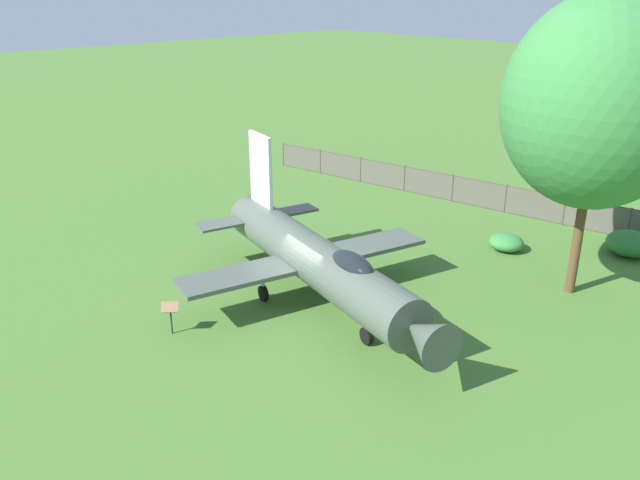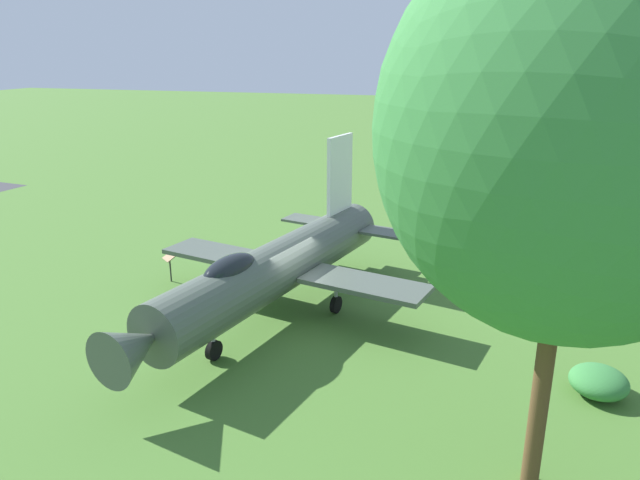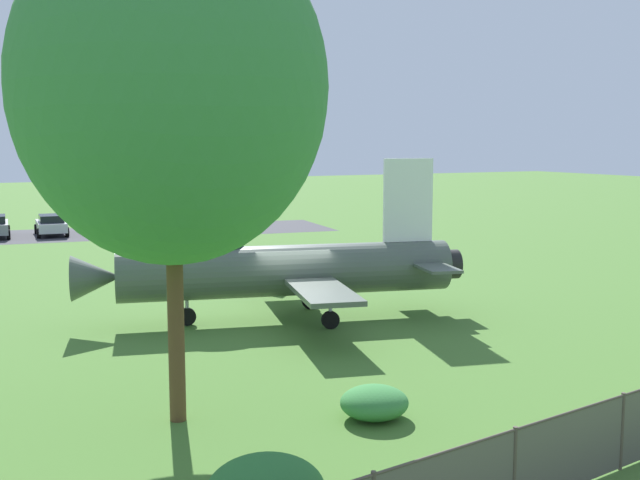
# 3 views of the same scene
# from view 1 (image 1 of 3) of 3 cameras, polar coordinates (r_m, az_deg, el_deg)

# --- Properties ---
(ground_plane) EXTENTS (200.00, 200.00, 0.00)m
(ground_plane) POSITION_cam_1_polar(r_m,az_deg,el_deg) (24.66, -0.46, -5.48)
(ground_plane) COLOR #47722D
(display_jet) EXTENTS (10.07, 13.40, 5.58)m
(display_jet) POSITION_cam_1_polar(r_m,az_deg,el_deg) (23.59, -0.02, -1.95)
(display_jet) COLOR #4C564C
(display_jet) RESTS_ON ground_plane
(shade_tree) EXTENTS (7.01, 6.65, 11.11)m
(shade_tree) POSITION_cam_1_polar(r_m,az_deg,el_deg) (25.16, 23.20, 10.97)
(shade_tree) COLOR brown
(shade_tree) RESTS_ON ground_plane
(perimeter_fence) EXTENTS (4.89, 29.89, 1.51)m
(perimeter_fence) POSITION_cam_1_polar(r_m,az_deg,el_deg) (35.13, 15.90, 3.58)
(perimeter_fence) COLOR #4C4238
(perimeter_fence) RESTS_ON ground_plane
(shrub_near_fence) EXTENTS (1.49, 1.56, 0.74)m
(shrub_near_fence) POSITION_cam_1_polar(r_m,az_deg,el_deg) (30.32, 15.95, -0.20)
(shrub_near_fence) COLOR #387F3D
(shrub_near_fence) RESTS_ON ground_plane
(shrub_by_tree) EXTENTS (1.86, 1.98, 1.11)m
(shrub_by_tree) POSITION_cam_1_polar(r_m,az_deg,el_deg) (31.61, 25.42, -0.27)
(shrub_by_tree) COLOR #2D7033
(shrub_by_tree) RESTS_ON ground_plane
(info_plaque) EXTENTS (0.72, 0.68, 1.14)m
(info_plaque) POSITION_cam_1_polar(r_m,az_deg,el_deg) (22.80, -12.94, -6.09)
(info_plaque) COLOR #333333
(info_plaque) RESTS_ON ground_plane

